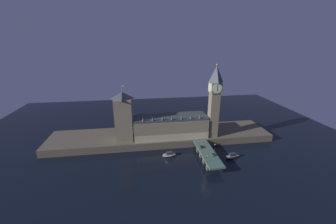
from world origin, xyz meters
TOP-DOWN VIEW (x-y plane):
  - ground_plane at (0.00, 0.00)m, footprint 400.00×400.00m
  - embankment at (0.00, 39.00)m, footprint 220.00×42.00m
  - parliament_hall at (8.41, 32.21)m, footprint 70.38×23.79m
  - clock_tower at (48.86, 25.72)m, footprint 10.46×10.57m
  - victoria_tower at (-35.51, 29.19)m, footprint 15.70×15.70m
  - bridge at (34.46, -5.00)m, footprint 12.46×46.00m
  - car_northbound_lead at (31.72, 3.60)m, footprint 1.97×3.94m
  - car_southbound_lead at (37.20, -10.58)m, footprint 2.02×4.50m
  - pedestrian_near_rail at (28.97, -13.28)m, footprint 0.38×0.38m
  - street_lamp_near at (28.57, -19.72)m, footprint 1.34×0.60m
  - street_lamp_mid at (40.34, -5.00)m, footprint 1.34×0.60m
  - street_lamp_far at (28.57, 9.72)m, footprint 1.34×0.60m
  - boat_upstream at (3.16, 5.16)m, footprint 12.08×5.16m
  - boat_downstream at (56.55, -5.85)m, footprint 13.12×5.50m

SIDE VIEW (x-z plane):
  - ground_plane at x=0.00m, z-range 0.00..0.00m
  - boat_upstream at x=3.16m, z-range -0.58..3.70m
  - boat_downstream at x=56.55m, z-range -0.65..4.15m
  - embankment at x=0.00m, z-range 0.00..6.99m
  - bridge at x=34.46m, z-range 1.12..8.35m
  - car_southbound_lead at x=37.20m, z-range 7.19..8.53m
  - car_northbound_lead at x=31.72m, z-range 7.18..8.76m
  - pedestrian_near_rail at x=28.97m, z-range 7.28..8.98m
  - street_lamp_near at x=28.57m, z-range 8.02..14.26m
  - street_lamp_far at x=28.57m, z-range 8.07..14.71m
  - street_lamp_mid at x=40.34m, z-range 8.14..15.49m
  - parliament_hall at x=8.41m, z-range 4.94..29.58m
  - victoria_tower at x=-35.51m, z-range 4.10..56.72m
  - clock_tower at x=48.86m, z-range 9.06..78.96m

